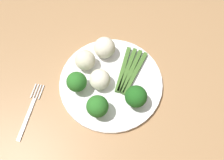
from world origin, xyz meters
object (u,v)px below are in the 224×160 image
object	(u,v)px
broccoli_outer_edge	(78,82)
fork	(31,110)
broccoli_front_left	(137,97)
plate	(112,82)
cauliflower_near_fork	(101,79)
cauliflower_right	(106,48)
broccoli_left	(99,106)
dining_table	(105,81)
asparagus_bundle	(130,70)
cauliflower_front	(86,60)

from	to	relation	value
broccoli_outer_edge	fork	size ratio (longest dim) A/B	0.41
fork	broccoli_front_left	bearing A→B (deg)	-75.25
plate	cauliflower_near_fork	world-z (taller)	cauliflower_near_fork
plate	fork	distance (m)	0.24
plate	cauliflower_right	world-z (taller)	cauliflower_right
cauliflower_near_fork	broccoli_left	bearing A→B (deg)	-97.19
broccoli_outer_edge	cauliflower_near_fork	distance (m)	0.06
dining_table	asparagus_bundle	size ratio (longest dim) A/B	8.26
cauliflower_near_fork	cauliflower_front	xyz separation A→B (m)	(-0.04, 0.07, 0.00)
broccoli_front_left	plate	bearing A→B (deg)	130.00
asparagus_bundle	broccoli_outer_edge	world-z (taller)	broccoli_outer_edge
cauliflower_front	fork	world-z (taller)	cauliflower_front
asparagus_bundle	cauliflower_right	size ratio (longest dim) A/B	2.48
dining_table	broccoli_outer_edge	distance (m)	0.19
plate	cauliflower_near_fork	distance (m)	0.05
broccoli_outer_edge	cauliflower_right	distance (m)	0.14
plate	asparagus_bundle	size ratio (longest dim) A/B	1.89
dining_table	cauliflower_front	world-z (taller)	cauliflower_front
dining_table	broccoli_left	world-z (taller)	broccoli_left
broccoli_outer_edge	broccoli_front_left	bearing A→B (deg)	-20.16
broccoli_left	broccoli_front_left	bearing A→B (deg)	10.12
asparagus_bundle	cauliflower_near_fork	size ratio (longest dim) A/B	2.72
dining_table	cauliflower_near_fork	xyz separation A→B (m)	(-0.01, -0.06, 0.14)
cauliflower_front	fork	xyz separation A→B (m)	(-0.16, -0.12, -0.04)
dining_table	cauliflower_near_fork	size ratio (longest dim) A/B	22.42
plate	broccoli_front_left	distance (m)	0.10
broccoli_left	asparagus_bundle	bearing A→B (deg)	49.62
cauliflower_right	cauliflower_near_fork	bearing A→B (deg)	-100.91
cauliflower_right	fork	bearing A→B (deg)	-143.80
broccoli_outer_edge	plate	bearing A→B (deg)	9.03
broccoli_left	cauliflower_front	world-z (taller)	broccoli_left
broccoli_left	fork	bearing A→B (deg)	172.94
asparagus_bundle	cauliflower_front	bearing A→B (deg)	101.85
dining_table	broccoli_front_left	distance (m)	0.22
plate	broccoli_left	distance (m)	0.11
plate	cauliflower_right	size ratio (longest dim) A/B	4.68
broccoli_left	broccoli_front_left	world-z (taller)	broccoli_front_left
broccoli_outer_edge	dining_table	bearing A→B (deg)	44.27
cauliflower_near_fork	cauliflower_right	bearing A→B (deg)	79.09
broccoli_left	broccoli_outer_edge	world-z (taller)	broccoli_left
dining_table	cauliflower_near_fork	bearing A→B (deg)	-100.65
plate	fork	world-z (taller)	plate
plate	broccoli_left	bearing A→B (deg)	-114.90
dining_table	fork	xyz separation A→B (m)	(-0.21, -0.12, 0.10)
asparagus_bundle	broccoli_front_left	world-z (taller)	broccoli_front_left
cauliflower_right	broccoli_front_left	bearing A→B (deg)	-67.00
cauliflower_right	fork	xyz separation A→B (m)	(-0.22, -0.16, -0.04)
broccoli_left	broccoli_outer_edge	bearing A→B (deg)	125.08
plate	broccoli_outer_edge	bearing A→B (deg)	-170.97
dining_table	cauliflower_right	size ratio (longest dim) A/B	20.45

